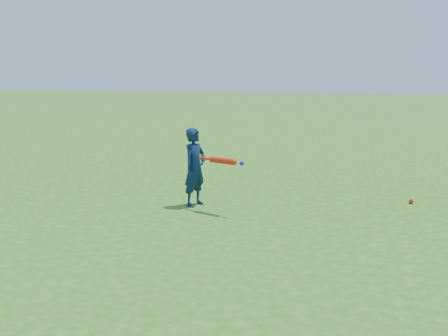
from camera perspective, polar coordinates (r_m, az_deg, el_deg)
name	(u,v)px	position (r m, az deg, el deg)	size (l,w,h in m)	color
ground	(234,199)	(7.28, 1.20, -3.57)	(80.00, 80.00, 0.00)	#2C6C19
child	(195,167)	(6.83, -3.35, 0.08)	(0.39, 0.26, 1.08)	#0E1F42
ground_ball_red	(411,201)	(7.50, 20.60, -3.58)	(0.07, 0.07, 0.07)	red
bat_swing	(224,161)	(6.44, 0.04, 0.81)	(0.66, 0.28, 0.08)	red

